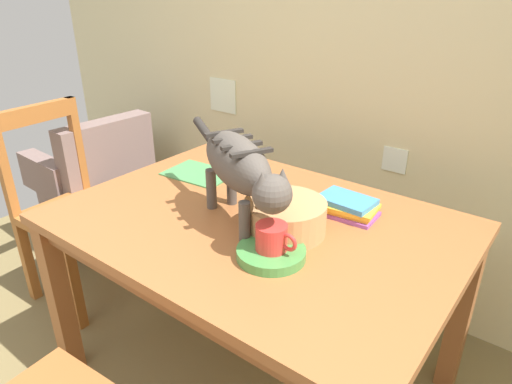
% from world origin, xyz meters
% --- Properties ---
extents(wall_rear, '(4.56, 0.11, 2.50)m').
position_xyz_m(wall_rear, '(0.00, 2.04, 1.25)').
color(wall_rear, beige).
rests_on(wall_rear, ground_plane).
extents(dining_table, '(1.35, 0.96, 0.72)m').
position_xyz_m(dining_table, '(-0.10, 1.22, 0.64)').
color(dining_table, '#9D5C31').
rests_on(dining_table, ground_plane).
extents(cat, '(0.61, 0.34, 0.30)m').
position_xyz_m(cat, '(-0.10, 1.15, 0.93)').
color(cat, '#4F4842').
rests_on(cat, dining_table).
extents(saucer_bowl, '(0.20, 0.20, 0.03)m').
position_xyz_m(saucer_bowl, '(0.09, 1.05, 0.74)').
color(saucer_bowl, '#438A42').
rests_on(saucer_bowl, dining_table).
extents(coffee_mug, '(0.13, 0.09, 0.08)m').
position_xyz_m(coffee_mug, '(0.09, 1.05, 0.79)').
color(coffee_mug, red).
rests_on(coffee_mug, saucer_bowl).
extents(magazine, '(0.29, 0.22, 0.01)m').
position_xyz_m(magazine, '(-0.52, 1.38, 0.73)').
color(magazine, '#4A9154').
rests_on(magazine, dining_table).
extents(book_stack, '(0.21, 0.15, 0.06)m').
position_xyz_m(book_stack, '(0.14, 1.44, 0.75)').
color(book_stack, purple).
rests_on(book_stack, dining_table).
extents(wicker_basket, '(0.26, 0.26, 0.11)m').
position_xyz_m(wicker_basket, '(0.03, 1.20, 0.78)').
color(wicker_basket, tan).
rests_on(wicker_basket, dining_table).
extents(wooden_chair_near, '(0.44, 0.44, 0.95)m').
position_xyz_m(wooden_chair_near, '(-1.15, 1.13, 0.47)').
color(wooden_chair_near, '#A15F2B').
rests_on(wooden_chair_near, ground_plane).
extents(wicker_armchair, '(0.61, 0.62, 0.78)m').
position_xyz_m(wicker_armchair, '(-1.55, 1.51, 0.27)').
color(wicker_armchair, '#78625E').
rests_on(wicker_armchair, ground_plane).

